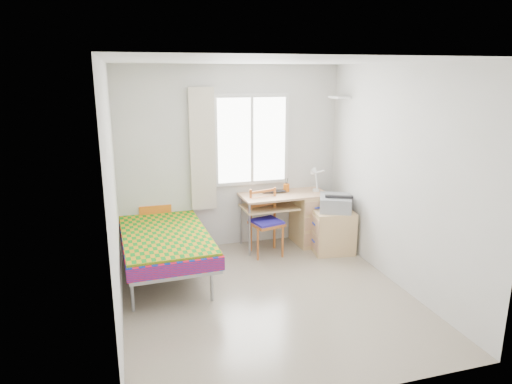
% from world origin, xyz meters
% --- Properties ---
extents(floor, '(3.50, 3.50, 0.00)m').
position_xyz_m(floor, '(0.00, 0.00, 0.00)').
color(floor, '#BCAD93').
rests_on(floor, ground).
extents(ceiling, '(3.50, 3.50, 0.00)m').
position_xyz_m(ceiling, '(0.00, 0.00, 2.60)').
color(ceiling, white).
rests_on(ceiling, wall_back).
extents(wall_back, '(3.20, 0.00, 3.20)m').
position_xyz_m(wall_back, '(0.00, 1.75, 1.30)').
color(wall_back, silver).
rests_on(wall_back, ground).
extents(wall_left, '(0.00, 3.50, 3.50)m').
position_xyz_m(wall_left, '(-1.60, 0.00, 1.30)').
color(wall_left, silver).
rests_on(wall_left, ground).
extents(wall_right, '(0.00, 3.50, 3.50)m').
position_xyz_m(wall_right, '(1.60, 0.00, 1.30)').
color(wall_right, silver).
rests_on(wall_right, ground).
extents(window, '(1.10, 0.04, 1.30)m').
position_xyz_m(window, '(0.30, 1.73, 1.55)').
color(window, white).
rests_on(window, wall_back).
extents(curtain, '(0.35, 0.05, 1.70)m').
position_xyz_m(curtain, '(-0.42, 1.68, 1.45)').
color(curtain, beige).
rests_on(curtain, wall_back).
extents(floating_shelf, '(0.20, 0.32, 0.03)m').
position_xyz_m(floating_shelf, '(1.49, 1.40, 2.15)').
color(floating_shelf, white).
rests_on(floating_shelf, wall_right).
extents(bed, '(1.13, 2.28, 0.97)m').
position_xyz_m(bed, '(-1.06, 1.18, 0.47)').
color(bed, '#999BA1').
rests_on(bed, floor).
extents(desk, '(1.29, 0.63, 0.79)m').
position_xyz_m(desk, '(1.05, 1.46, 0.43)').
color(desk, tan).
rests_on(desk, floor).
extents(chair, '(0.48, 0.48, 0.92)m').
position_xyz_m(chair, '(0.37, 1.27, 0.52)').
color(chair, '#A55920').
rests_on(chair, floor).
extents(cabinet, '(0.62, 0.56, 0.61)m').
position_xyz_m(cabinet, '(1.29, 1.05, 0.30)').
color(cabinet, '#D9B96F').
rests_on(cabinet, floor).
extents(printer, '(0.59, 0.62, 0.21)m').
position_xyz_m(printer, '(1.34, 1.08, 0.71)').
color(printer, gray).
rests_on(printer, cabinet).
extents(laptop, '(0.38, 0.27, 0.03)m').
position_xyz_m(laptop, '(0.59, 1.53, 0.80)').
color(laptop, black).
rests_on(laptop, desk).
extents(pen_cup, '(0.10, 0.10, 0.11)m').
position_xyz_m(pen_cup, '(0.79, 1.60, 0.84)').
color(pen_cup, orange).
rests_on(pen_cup, desk).
extents(task_lamp, '(0.22, 0.32, 0.40)m').
position_xyz_m(task_lamp, '(1.15, 1.36, 1.04)').
color(task_lamp, white).
rests_on(task_lamp, desk).
extents(book, '(0.19, 0.25, 0.02)m').
position_xyz_m(book, '(0.47, 1.48, 0.59)').
color(book, gray).
rests_on(book, desk).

